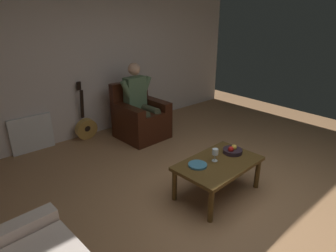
% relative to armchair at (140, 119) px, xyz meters
% --- Properties ---
extents(ground_plane, '(7.55, 7.55, 0.00)m').
position_rel_armchair_xyz_m(ground_plane, '(0.25, 2.45, -0.34)').
color(ground_plane, '#A0734C').
extents(wall_back, '(6.13, 0.06, 2.70)m').
position_rel_armchair_xyz_m(wall_back, '(0.25, -0.73, 1.01)').
color(wall_back, silver).
rests_on(wall_back, ground).
extents(armchair, '(0.78, 0.81, 0.96)m').
position_rel_armchair_xyz_m(armchair, '(0.00, 0.00, 0.00)').
color(armchair, '#36170C').
rests_on(armchair, ground).
extents(person_seated, '(0.64, 0.63, 1.29)m').
position_rel_armchair_xyz_m(person_seated, '(-0.00, 0.01, 0.35)').
color(person_seated, '#546F4E').
rests_on(person_seated, ground).
extents(coffee_table, '(1.06, 0.69, 0.43)m').
position_rel_armchair_xyz_m(coffee_table, '(0.32, 2.02, 0.04)').
color(coffee_table, '#523A19').
rests_on(coffee_table, ground).
extents(guitar, '(0.38, 0.21, 1.01)m').
position_rel_armchair_xyz_m(guitar, '(0.78, -0.52, -0.11)').
color(guitar, '#AA803A').
rests_on(guitar, ground).
extents(radiator, '(0.64, 0.06, 0.58)m').
position_rel_armchair_xyz_m(radiator, '(1.63, -0.66, -0.05)').
color(radiator, white).
rests_on(radiator, ground).
extents(wine_glass_near, '(0.07, 0.07, 0.16)m').
position_rel_armchair_xyz_m(wine_glass_near, '(0.33, 1.97, 0.21)').
color(wine_glass_near, silver).
rests_on(wine_glass_near, coffee_table).
extents(fruit_bowl, '(0.24, 0.24, 0.11)m').
position_rel_armchair_xyz_m(fruit_bowl, '(0.00, 1.98, 0.13)').
color(fruit_bowl, '#281D26').
rests_on(fruit_bowl, coffee_table).
extents(decorative_dish, '(0.22, 0.22, 0.02)m').
position_rel_armchair_xyz_m(decorative_dish, '(0.57, 1.92, 0.11)').
color(decorative_dish, teal).
rests_on(decorative_dish, coffee_table).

